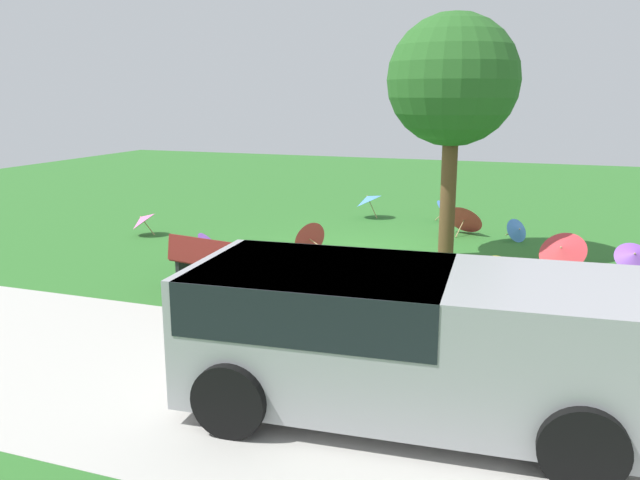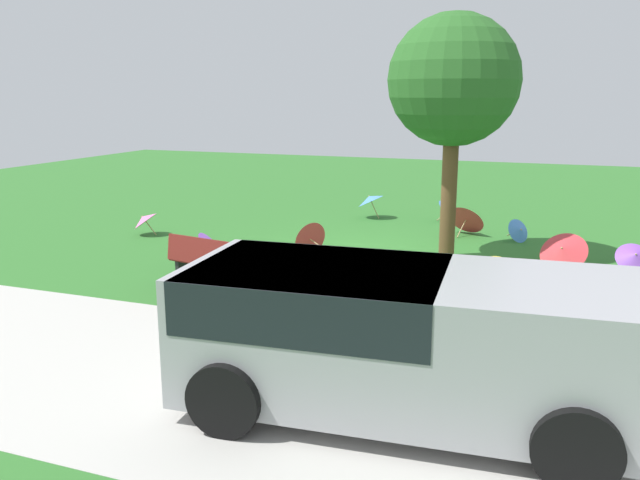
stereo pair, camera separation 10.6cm
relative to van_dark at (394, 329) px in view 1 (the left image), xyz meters
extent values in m
plane|color=#2D6B28|center=(1.90, -6.77, -0.91)|extent=(40.00, 40.00, 0.00)
cube|color=#B2AFA8|center=(1.90, -0.02, -0.91)|extent=(40.00, 4.18, 0.01)
cube|color=#99999E|center=(-0.17, -0.01, -0.06)|extent=(4.72, 2.22, 1.35)
cube|color=black|center=(0.75, 0.05, 0.34)|extent=(2.71, 2.10, 0.55)
cylinder|color=black|center=(1.37, 1.05, -0.53)|extent=(0.77, 0.27, 0.76)
cylinder|color=black|center=(1.51, -0.85, -0.53)|extent=(0.77, 0.27, 0.76)
cylinder|color=black|center=(-1.84, 0.82, -0.53)|extent=(0.77, 0.27, 0.76)
cylinder|color=black|center=(-1.70, -1.07, -0.53)|extent=(0.77, 0.27, 0.76)
cube|color=maroon|center=(4.00, -3.34, -0.46)|extent=(1.65, 0.73, 0.05)
cube|color=maroon|center=(4.04, -3.14, -0.24)|extent=(1.59, 0.40, 0.45)
cube|color=black|center=(4.63, -3.45, -0.69)|extent=(0.15, 0.41, 0.45)
cube|color=black|center=(3.37, -3.22, -0.69)|extent=(0.15, 0.41, 0.45)
cylinder|color=brown|center=(0.57, -6.93, 0.48)|extent=(0.31, 0.31, 2.78)
sphere|color=#286023|center=(0.57, -6.93, 2.64)|extent=(2.58, 2.58, 2.58)
cylinder|color=tan|center=(4.93, -4.61, -0.75)|extent=(0.38, 0.14, 0.32)
cone|color=purple|center=(4.70, -4.68, -0.55)|extent=(0.84, 0.96, 0.72)
sphere|color=tan|center=(4.65, -4.69, -0.51)|extent=(0.06, 0.05, 0.05)
cylinder|color=tan|center=(2.38, -3.89, -0.69)|extent=(0.32, 0.08, 0.43)
cone|color=purple|center=(2.57, -3.86, -0.43)|extent=(0.87, 0.94, 0.59)
sphere|color=tan|center=(2.60, -3.85, -0.38)|extent=(0.06, 0.04, 0.05)
cylinder|color=tan|center=(0.57, -9.00, -0.73)|extent=(0.15, 0.42, 0.37)
cone|color=#D8383F|center=(0.49, -9.27, -0.49)|extent=(1.06, 0.95, 0.81)
sphere|color=tan|center=(0.47, -9.35, -0.43)|extent=(0.05, 0.06, 0.05)
cylinder|color=tan|center=(7.51, -6.57, -0.74)|extent=(0.25, 0.10, 0.34)
cone|color=pink|center=(7.66, -6.52, -0.52)|extent=(0.76, 0.78, 0.48)
sphere|color=tan|center=(7.70, -6.51, -0.47)|extent=(0.06, 0.05, 0.05)
cylinder|color=tan|center=(-1.75, -6.85, -0.74)|extent=(0.14, 0.35, 0.34)
cone|color=#D8383F|center=(-1.67, -6.63, -0.52)|extent=(1.09, 1.00, 0.76)
sphere|color=tan|center=(-1.65, -6.57, -0.46)|extent=(0.05, 0.06, 0.05)
cylinder|color=tan|center=(-2.88, -6.81, -0.74)|extent=(0.08, 0.34, 0.34)
cone|color=purple|center=(-2.91, -6.61, -0.52)|extent=(0.74, 0.67, 0.56)
sphere|color=tan|center=(-2.92, -6.56, -0.47)|extent=(0.04, 0.06, 0.05)
cylinder|color=tan|center=(3.03, -5.85, -0.60)|extent=(0.38, 0.27, 0.13)
cone|color=#D8383F|center=(3.26, -6.01, -0.54)|extent=(0.65, 0.77, 0.75)
sphere|color=tan|center=(3.31, -6.04, -0.52)|extent=(0.06, 0.05, 0.04)
cylinder|color=tan|center=(1.31, -10.71, -0.76)|extent=(0.30, 0.05, 0.30)
cone|color=#4C8CE5|center=(1.14, -10.69, -0.58)|extent=(0.62, 0.74, 0.56)
sphere|color=tan|center=(1.10, -10.69, -0.54)|extent=(0.05, 0.04, 0.05)
cylinder|color=tan|center=(3.09, -10.47, -0.68)|extent=(0.25, 0.04, 0.46)
cone|color=#4C8CE5|center=(3.24, -10.48, -0.39)|extent=(0.76, 0.77, 0.46)
sphere|color=tan|center=(3.27, -10.48, -0.32)|extent=(0.05, 0.04, 0.05)
cylinder|color=tan|center=(-0.59, -8.98, -0.74)|extent=(0.26, 0.22, 0.18)
cone|color=#4C8CE5|center=(-0.75, -8.85, -0.64)|extent=(0.63, 0.66, 0.55)
sphere|color=tan|center=(-0.78, -8.82, -0.61)|extent=(0.06, 0.06, 0.05)
cylinder|color=tan|center=(-0.60, -5.10, -0.78)|extent=(0.22, 0.23, 0.27)
cone|color=yellow|center=(-0.74, -4.97, -0.60)|extent=(0.91, 0.91, 0.61)
sphere|color=tan|center=(-0.77, -4.93, -0.55)|extent=(0.06, 0.06, 0.05)
camera|label=1|loc=(-1.45, 6.26, 2.39)|focal=36.58mm
camera|label=2|loc=(-1.55, 6.22, 2.39)|focal=36.58mm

